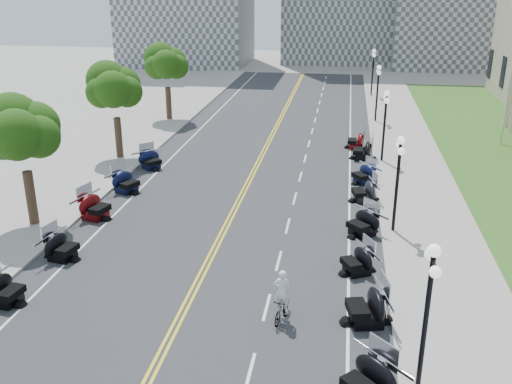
# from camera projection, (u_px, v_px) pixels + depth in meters

# --- Properties ---
(ground) EXTENTS (160.00, 160.00, 0.00)m
(ground) POSITION_uv_depth(u_px,v_px,m) (211.00, 256.00, 26.77)
(ground) COLOR gray
(road) EXTENTS (16.00, 90.00, 0.01)m
(road) POSITION_uv_depth(u_px,v_px,m) (247.00, 184.00, 36.01)
(road) COLOR #333335
(road) RESTS_ON ground
(centerline_yellow_a) EXTENTS (0.12, 90.00, 0.00)m
(centerline_yellow_a) POSITION_uv_depth(u_px,v_px,m) (245.00, 184.00, 36.02)
(centerline_yellow_a) COLOR yellow
(centerline_yellow_a) RESTS_ON road
(centerline_yellow_b) EXTENTS (0.12, 90.00, 0.00)m
(centerline_yellow_b) POSITION_uv_depth(u_px,v_px,m) (249.00, 184.00, 35.99)
(centerline_yellow_b) COLOR yellow
(centerline_yellow_b) RESTS_ON road
(edge_line_north) EXTENTS (0.12, 90.00, 0.00)m
(edge_line_north) POSITION_uv_depth(u_px,v_px,m) (350.00, 190.00, 35.07)
(edge_line_north) COLOR white
(edge_line_north) RESTS_ON road
(edge_line_south) EXTENTS (0.12, 90.00, 0.00)m
(edge_line_south) POSITION_uv_depth(u_px,v_px,m) (150.00, 179.00, 36.94)
(edge_line_south) COLOR white
(edge_line_south) RESTS_ON road
(lane_dash_4) EXTENTS (0.12, 2.00, 0.00)m
(lane_dash_4) POSITION_uv_depth(u_px,v_px,m) (250.00, 371.00, 18.90)
(lane_dash_4) COLOR white
(lane_dash_4) RESTS_ON road
(lane_dash_5) EXTENTS (0.12, 2.00, 0.00)m
(lane_dash_5) POSITION_uv_depth(u_px,v_px,m) (267.00, 307.00, 22.60)
(lane_dash_5) COLOR white
(lane_dash_5) RESTS_ON road
(lane_dash_6) EXTENTS (0.12, 2.00, 0.00)m
(lane_dash_6) POSITION_uv_depth(u_px,v_px,m) (279.00, 261.00, 26.30)
(lane_dash_6) COLOR white
(lane_dash_6) RESTS_ON road
(lane_dash_7) EXTENTS (0.12, 2.00, 0.00)m
(lane_dash_7) POSITION_uv_depth(u_px,v_px,m) (288.00, 226.00, 29.99)
(lane_dash_7) COLOR white
(lane_dash_7) RESTS_ON road
(lane_dash_8) EXTENTS (0.12, 2.00, 0.00)m
(lane_dash_8) POSITION_uv_depth(u_px,v_px,m) (295.00, 198.00, 33.69)
(lane_dash_8) COLOR white
(lane_dash_8) RESTS_ON road
(lane_dash_9) EXTENTS (0.12, 2.00, 0.00)m
(lane_dash_9) POSITION_uv_depth(u_px,v_px,m) (300.00, 177.00, 37.39)
(lane_dash_9) COLOR white
(lane_dash_9) RESTS_ON road
(lane_dash_10) EXTENTS (0.12, 2.00, 0.00)m
(lane_dash_10) POSITION_uv_depth(u_px,v_px,m) (305.00, 159.00, 41.08)
(lane_dash_10) COLOR white
(lane_dash_10) RESTS_ON road
(lane_dash_11) EXTENTS (0.12, 2.00, 0.00)m
(lane_dash_11) POSITION_uv_depth(u_px,v_px,m) (309.00, 144.00, 44.78)
(lane_dash_11) COLOR white
(lane_dash_11) RESTS_ON road
(lane_dash_12) EXTENTS (0.12, 2.00, 0.00)m
(lane_dash_12) POSITION_uv_depth(u_px,v_px,m) (312.00, 131.00, 48.47)
(lane_dash_12) COLOR white
(lane_dash_12) RESTS_ON road
(lane_dash_13) EXTENTS (0.12, 2.00, 0.00)m
(lane_dash_13) POSITION_uv_depth(u_px,v_px,m) (315.00, 120.00, 52.17)
(lane_dash_13) COLOR white
(lane_dash_13) RESTS_ON road
(lane_dash_14) EXTENTS (0.12, 2.00, 0.00)m
(lane_dash_14) POSITION_uv_depth(u_px,v_px,m) (317.00, 111.00, 55.87)
(lane_dash_14) COLOR white
(lane_dash_14) RESTS_ON road
(lane_dash_15) EXTENTS (0.12, 2.00, 0.00)m
(lane_dash_15) POSITION_uv_depth(u_px,v_px,m) (320.00, 102.00, 59.56)
(lane_dash_15) COLOR white
(lane_dash_15) RESTS_ON road
(lane_dash_16) EXTENTS (0.12, 2.00, 0.00)m
(lane_dash_16) POSITION_uv_depth(u_px,v_px,m) (322.00, 95.00, 63.26)
(lane_dash_16) COLOR white
(lane_dash_16) RESTS_ON road
(lane_dash_17) EXTENTS (0.12, 2.00, 0.00)m
(lane_dash_17) POSITION_uv_depth(u_px,v_px,m) (323.00, 88.00, 66.96)
(lane_dash_17) COLOR white
(lane_dash_17) RESTS_ON road
(lane_dash_18) EXTENTS (0.12, 2.00, 0.00)m
(lane_dash_18) POSITION_uv_depth(u_px,v_px,m) (325.00, 83.00, 70.65)
(lane_dash_18) COLOR white
(lane_dash_18) RESTS_ON road
(lane_dash_19) EXTENTS (0.12, 2.00, 0.00)m
(lane_dash_19) POSITION_uv_depth(u_px,v_px,m) (326.00, 77.00, 74.35)
(lane_dash_19) COLOR white
(lane_dash_19) RESTS_ON road
(sidewalk_north) EXTENTS (5.00, 90.00, 0.15)m
(sidewalk_north) POSITION_uv_depth(u_px,v_px,m) (418.00, 192.00, 34.45)
(sidewalk_north) COLOR #9E9991
(sidewalk_north) RESTS_ON ground
(sidewalk_south) EXTENTS (5.00, 90.00, 0.15)m
(sidewalk_south) POSITION_uv_depth(u_px,v_px,m) (90.00, 175.00, 37.51)
(sidewalk_south) COLOR #9E9991
(sidewalk_south) RESTS_ON ground
(lawn) EXTENTS (9.00, 60.00, 0.10)m
(lawn) POSITION_uv_depth(u_px,v_px,m) (507.00, 159.00, 40.83)
(lawn) COLOR #356023
(lawn) RESTS_ON ground
(street_lamp_1) EXTENTS (0.50, 1.20, 4.90)m
(street_lamp_1) POSITION_uv_depth(u_px,v_px,m) (426.00, 319.00, 17.20)
(street_lamp_1) COLOR black
(street_lamp_1) RESTS_ON sidewalk_north
(street_lamp_2) EXTENTS (0.50, 1.20, 4.90)m
(street_lamp_2) POSITION_uv_depth(u_px,v_px,m) (397.00, 185.00, 28.29)
(street_lamp_2) COLOR black
(street_lamp_2) RESTS_ON sidewalk_north
(street_lamp_3) EXTENTS (0.50, 1.20, 4.90)m
(street_lamp_3) POSITION_uv_depth(u_px,v_px,m) (384.00, 126.00, 39.38)
(street_lamp_3) COLOR black
(street_lamp_3) RESTS_ON sidewalk_north
(street_lamp_4) EXTENTS (0.50, 1.20, 4.90)m
(street_lamp_4) POSITION_uv_depth(u_px,v_px,m) (377.00, 94.00, 50.47)
(street_lamp_4) COLOR black
(street_lamp_4) RESTS_ON sidewalk_north
(street_lamp_5) EXTENTS (0.50, 1.20, 4.90)m
(street_lamp_5) POSITION_uv_depth(u_px,v_px,m) (373.00, 73.00, 61.56)
(street_lamp_5) COLOR black
(street_lamp_5) RESTS_ON sidewalk_north
(flagpole) EXTENTS (1.10, 0.20, 10.00)m
(flagpole) POSITION_uv_depth(u_px,v_px,m) (510.00, 81.00, 42.70)
(flagpole) COLOR silver
(flagpole) RESTS_ON ground
(tree_2) EXTENTS (4.80, 4.80, 9.20)m
(tree_2) POSITION_uv_depth(u_px,v_px,m) (22.00, 138.00, 28.40)
(tree_2) COLOR #235619
(tree_2) RESTS_ON sidewalk_south
(tree_3) EXTENTS (4.80, 4.80, 9.20)m
(tree_3) POSITION_uv_depth(u_px,v_px,m) (115.00, 93.00, 39.48)
(tree_3) COLOR #235619
(tree_3) RESTS_ON sidewalk_south
(tree_4) EXTENTS (4.80, 4.80, 9.20)m
(tree_4) POSITION_uv_depth(u_px,v_px,m) (167.00, 68.00, 50.57)
(tree_4) COLOR #235619
(tree_4) RESTS_ON sidewalk_south
(motorcycle_n_3) EXTENTS (3.02, 3.02, 1.49)m
(motorcycle_n_3) POSITION_uv_depth(u_px,v_px,m) (368.00, 378.00, 17.46)
(motorcycle_n_3) COLOR black
(motorcycle_n_3) RESTS_ON road
(motorcycle_n_4) EXTENTS (2.68, 2.68, 1.56)m
(motorcycle_n_4) POSITION_uv_depth(u_px,v_px,m) (367.00, 305.00, 21.31)
(motorcycle_n_4) COLOR black
(motorcycle_n_4) RESTS_ON road
(motorcycle_n_5) EXTENTS (2.55, 2.55, 1.32)m
(motorcycle_n_5) POSITION_uv_depth(u_px,v_px,m) (357.00, 260.00, 24.99)
(motorcycle_n_5) COLOR black
(motorcycle_n_5) RESTS_ON road
(motorcycle_n_6) EXTENTS (2.90, 2.90, 1.43)m
(motorcycle_n_6) POSITION_uv_depth(u_px,v_px,m) (363.00, 222.00, 28.70)
(motorcycle_n_6) COLOR black
(motorcycle_n_6) RESTS_ON road
(motorcycle_n_7) EXTENTS (2.45, 2.45, 1.43)m
(motorcycle_n_7) POSITION_uv_depth(u_px,v_px,m) (364.00, 190.00, 32.99)
(motorcycle_n_7) COLOR black
(motorcycle_n_7) RESTS_ON road
(motorcycle_n_8) EXTENTS (2.66, 2.66, 1.33)m
(motorcycle_n_8) POSITION_uv_depth(u_px,v_px,m) (364.00, 173.00, 35.99)
(motorcycle_n_8) COLOR black
(motorcycle_n_8) RESTS_ON road
(motorcycle_n_9) EXTENTS (2.27, 2.27, 1.51)m
(motorcycle_n_9) POSITION_uv_depth(u_px,v_px,m) (363.00, 149.00, 40.66)
(motorcycle_n_9) COLOR black
(motorcycle_n_9) RESTS_ON road
(motorcycle_n_10) EXTENTS (2.11, 2.11, 1.41)m
(motorcycle_n_10) POSITION_uv_depth(u_px,v_px,m) (356.00, 140.00, 43.29)
(motorcycle_n_10) COLOR #590A0C
(motorcycle_n_10) RESTS_ON road
(motorcycle_s_4) EXTENTS (2.22, 2.22, 1.37)m
(motorcycle_s_4) POSITION_uv_depth(u_px,v_px,m) (4.00, 288.00, 22.63)
(motorcycle_s_4) COLOR black
(motorcycle_s_4) RESTS_ON road
(motorcycle_s_5) EXTENTS (2.30, 2.30, 1.38)m
(motorcycle_s_5) POSITION_uv_depth(u_px,v_px,m) (61.00, 246.00, 26.24)
(motorcycle_s_5) COLOR black
(motorcycle_s_5) RESTS_ON road
(motorcycle_s_6) EXTENTS (2.62, 2.62, 1.49)m
(motorcycle_s_6) POSITION_uv_depth(u_px,v_px,m) (95.00, 206.00, 30.69)
(motorcycle_s_6) COLOR #590A0C
(motorcycle_s_6) RESTS_ON road
(motorcycle_s_7) EXTENTS (2.74, 2.74, 1.43)m
(motorcycle_s_7) POSITION_uv_depth(u_px,v_px,m) (126.00, 181.00, 34.46)
(motorcycle_s_7) COLOR black
(motorcycle_s_7) RESTS_ON road
(motorcycle_s_8) EXTENTS (2.78, 2.78, 1.38)m
(motorcycle_s_8) POSITION_uv_depth(u_px,v_px,m) (151.00, 159.00, 38.72)
(motorcycle_s_8) COLOR black
(motorcycle_s_8) RESTS_ON road
(bicycle) EXTENTS (0.80, 1.70, 0.98)m
(bicycle) POSITION_uv_depth(u_px,v_px,m) (282.00, 308.00, 21.62)
(bicycle) COLOR #A51414
(bicycle) RESTS_ON road
(cyclist_rider) EXTENTS (0.65, 0.42, 1.77)m
(cyclist_rider) POSITION_uv_depth(u_px,v_px,m) (283.00, 276.00, 21.14)
(cyclist_rider) COLOR white
(cyclist_rider) RESTS_ON bicycle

